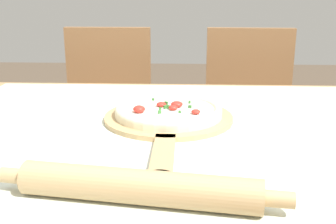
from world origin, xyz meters
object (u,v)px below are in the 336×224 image
at_px(pizza, 168,111).
at_px(chair_left, 107,115).
at_px(rolling_pin, 139,187).
at_px(chair_right, 249,117).
at_px(pizza_peel, 168,121).

relative_size(pizza, chair_left, 0.30).
distance_m(pizza, rolling_pin, 0.43).
height_order(rolling_pin, chair_right, chair_right).
xyz_separation_m(pizza, chair_left, (-0.31, 0.74, -0.25)).
distance_m(pizza, chair_right, 0.85).
height_order(pizza_peel, rolling_pin, rolling_pin).
bearing_deg(chair_right, pizza, -111.66).
bearing_deg(chair_right, rolling_pin, -104.80).
bearing_deg(pizza_peel, chair_left, 111.78).
bearing_deg(pizza_peel, rolling_pin, -93.94).
bearing_deg(pizza, chair_right, 66.61).
xyz_separation_m(rolling_pin, chair_left, (-0.28, 1.18, -0.25)).
xyz_separation_m(pizza_peel, pizza, (-0.00, 0.03, 0.02)).
bearing_deg(chair_right, pizza_peel, -110.92).
bearing_deg(chair_right, chair_left, -178.28).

